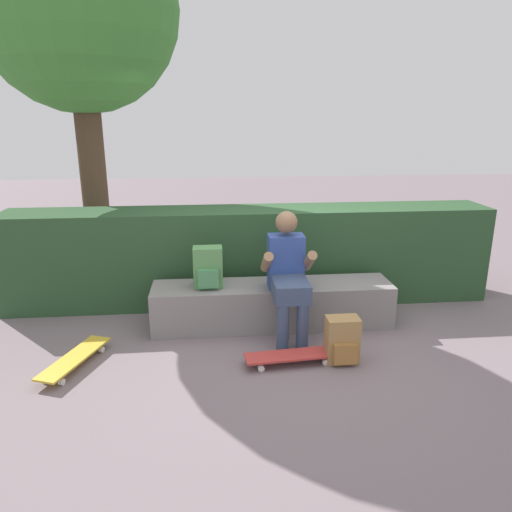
% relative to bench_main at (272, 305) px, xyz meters
% --- Properties ---
extents(ground_plane, '(24.00, 24.00, 0.00)m').
position_rel_bench_main_xyz_m(ground_plane, '(0.00, -0.36, -0.22)').
color(ground_plane, slate).
extents(bench_main, '(2.38, 0.50, 0.43)m').
position_rel_bench_main_xyz_m(bench_main, '(0.00, 0.00, 0.00)').
color(bench_main, gray).
rests_on(bench_main, ground).
extents(person_skater, '(0.49, 0.62, 1.18)m').
position_rel_bench_main_xyz_m(person_skater, '(0.12, -0.22, 0.42)').
color(person_skater, '#2D4793').
rests_on(person_skater, ground).
extents(skateboard_near_person, '(0.81, 0.27, 0.09)m').
position_rel_bench_main_xyz_m(skateboard_near_person, '(0.06, -0.81, -0.14)').
color(skateboard_near_person, '#BC3833').
rests_on(skateboard_near_person, ground).
extents(skateboard_beside_bench, '(0.47, 0.82, 0.09)m').
position_rel_bench_main_xyz_m(skateboard_beside_bench, '(-1.77, -0.68, -0.14)').
color(skateboard_beside_bench, gold).
rests_on(skateboard_beside_bench, ground).
extents(backpack_on_bench, '(0.28, 0.23, 0.40)m').
position_rel_bench_main_xyz_m(backpack_on_bench, '(-0.63, -0.01, 0.41)').
color(backpack_on_bench, '#51894C').
rests_on(backpack_on_bench, bench_main).
extents(backpack_on_ground, '(0.28, 0.23, 0.40)m').
position_rel_bench_main_xyz_m(backpack_on_ground, '(0.50, -0.80, -0.02)').
color(backpack_on_ground, '#A37A47').
rests_on(backpack_on_ground, ground).
extents(hedge_row, '(5.32, 0.61, 1.06)m').
position_rel_bench_main_xyz_m(hedge_row, '(-0.16, 0.70, 0.31)').
color(hedge_row, '#274728').
rests_on(hedge_row, ground).
extents(tree_behind_bench, '(2.21, 2.21, 4.25)m').
position_rel_bench_main_xyz_m(tree_behind_bench, '(-1.97, 1.46, 2.89)').
color(tree_behind_bench, '#473323').
rests_on(tree_behind_bench, ground).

